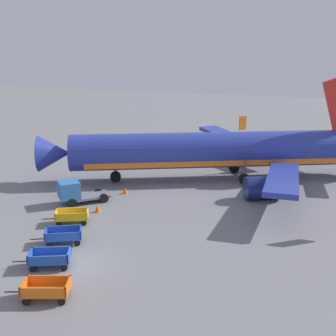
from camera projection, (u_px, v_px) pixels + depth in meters
ground_plane at (73, 265)px, 27.11m from camera, size 220.00×220.00×0.00m
airplane at (226, 151)px, 44.64m from camera, size 35.05×28.94×11.34m
baggage_cart_nearest at (46, 289)px, 23.29m from camera, size 3.57×2.22×1.07m
baggage_cart_second_in_row at (50, 258)px, 26.77m from camera, size 3.52×2.34×1.07m
baggage_cart_third_in_row at (63, 235)px, 30.07m from camera, size 3.44×2.47×1.07m
baggage_cart_fourth_in_row at (72, 216)px, 33.57m from camera, size 3.49×2.40×1.07m
service_truck_beside_carts at (75, 192)px, 37.80m from camera, size 4.39×4.48×2.10m
traffic_cone_near_plane at (97, 208)px, 35.97m from camera, size 0.51×0.51×0.68m
traffic_cone_mid_apron at (125, 190)px, 40.64m from camera, size 0.48×0.48×0.63m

